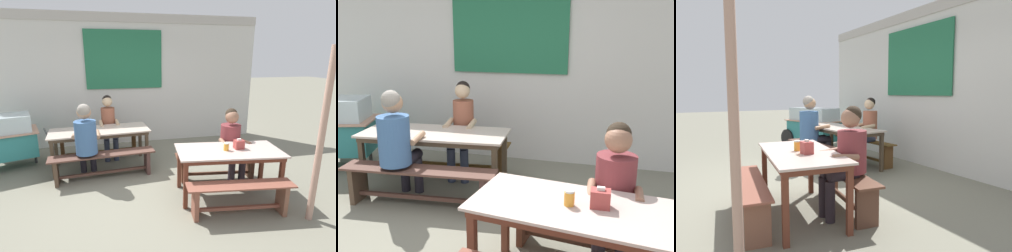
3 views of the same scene
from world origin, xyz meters
TOP-DOWN VIEW (x-y plane):
  - ground_plane at (0.00, 0.00)m, footprint 40.00×40.00m
  - backdrop_wall at (-0.00, 2.69)m, footprint 6.48×0.23m
  - dining_table_far at (-0.64, 1.26)m, footprint 1.88×0.89m
  - dining_table_near at (1.25, -0.30)m, footprint 1.63×0.94m
  - bench_far_back at (-0.69, 1.81)m, footprint 1.73×0.40m
  - bench_far_front at (-0.59, 0.71)m, footprint 1.81×0.47m
  - bench_near_back at (1.32, 0.24)m, footprint 1.47×0.48m
  - bench_near_front at (1.18, -0.85)m, footprint 1.47×0.46m
  - person_center_facing at (-0.47, 1.75)m, footprint 0.42×0.53m
  - person_left_back_turned at (-0.86, 0.75)m, footprint 0.49×0.61m
  - person_right_near_table at (1.53, 0.15)m, footprint 0.45×0.54m
  - tissue_box at (1.42, -0.29)m, footprint 0.14×0.11m
  - condiment_jar at (1.20, -0.32)m, footprint 0.08×0.08m
  - wooden_support_post at (2.05, -1.14)m, footprint 0.08×0.08m

SIDE VIEW (x-z plane):
  - ground_plane at x=0.00m, z-range 0.00..0.00m
  - bench_near_front at x=1.18m, z-range 0.06..0.52m
  - bench_far_back at x=-0.69m, z-range 0.06..0.52m
  - bench_near_back at x=1.32m, z-range 0.07..0.53m
  - bench_far_front at x=-0.59m, z-range 0.08..0.54m
  - dining_table_near at x=1.25m, z-range 0.29..1.04m
  - dining_table_far at x=-0.64m, z-range 0.30..1.04m
  - person_right_near_table at x=1.53m, z-range 0.10..1.36m
  - person_center_facing at x=-0.47m, z-range 0.08..1.39m
  - person_left_back_turned at x=-0.86m, z-range 0.10..1.45m
  - condiment_jar at x=1.20m, z-range 0.74..0.86m
  - tissue_box at x=1.42m, z-range 0.73..0.89m
  - wooden_support_post at x=2.05m, z-range 0.00..2.22m
  - backdrop_wall at x=0.00m, z-range 0.07..3.09m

